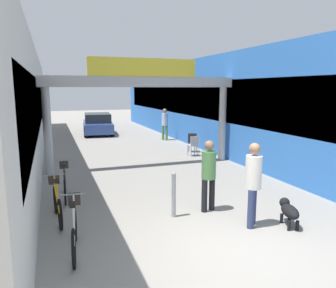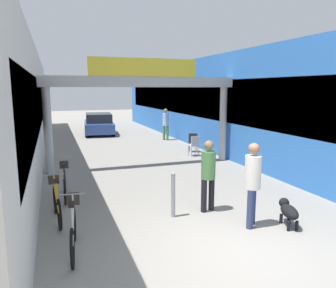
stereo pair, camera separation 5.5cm
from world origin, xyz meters
TOP-DOWN VIEW (x-y plane):
  - ground_plane at (0.00, 0.00)m, footprint 80.00×80.00m
  - storefront_left at (-5.09, 11.00)m, footprint 3.00×26.00m
  - storefront_right at (5.09, 11.00)m, footprint 3.00×26.00m
  - arcade_sign_gateway at (0.00, 6.94)m, footprint 7.40×0.47m
  - pedestrian_with_dog at (0.71, 0.89)m, footprint 0.48×0.48m
  - pedestrian_companion at (0.24, 2.01)m, footprint 0.42×0.42m
  - pedestrian_carrying_crate at (2.85, 12.66)m, footprint 0.48×0.48m
  - dog_on_leash at (1.47, 0.65)m, footprint 0.46×0.78m
  - bicycle_silver_nearest at (-2.94, 1.08)m, footprint 0.46×1.69m
  - bicycle_orange_second at (-3.20, 2.69)m, footprint 0.46×1.69m
  - bicycle_black_third at (-2.97, 4.22)m, footprint 0.46×1.69m
  - bollard_post_metal at (-0.68, 1.94)m, footprint 0.10×0.10m
  - cafe_chair_aluminium_nearer at (2.56, 8.02)m, footprint 0.42×0.42m
  - cafe_chair_black_farther at (2.88, 8.87)m, footprint 0.54×0.54m
  - parked_car_blue at (-0.37, 16.60)m, footprint 2.10×4.14m

SIDE VIEW (x-z plane):
  - ground_plane at x=0.00m, z-range 0.00..0.00m
  - dog_on_leash at x=1.47m, z-range 0.07..0.61m
  - bicycle_silver_nearest at x=-2.94m, z-range -0.05..0.93m
  - bicycle_orange_second at x=-3.20m, z-range -0.05..0.93m
  - bicycle_black_third at x=-2.97m, z-range -0.05..0.93m
  - bollard_post_metal at x=-0.68m, z-range 0.01..1.07m
  - cafe_chair_aluminium_nearer at x=2.56m, z-range 0.10..0.99m
  - cafe_chair_black_farther at x=2.88m, z-range 0.10..0.99m
  - parked_car_blue at x=-0.37m, z-range -0.02..1.31m
  - pedestrian_companion at x=0.24m, z-range 0.13..1.85m
  - pedestrian_carrying_crate at x=2.85m, z-range 0.14..1.93m
  - pedestrian_with_dog at x=0.71m, z-range 0.14..1.96m
  - storefront_left at x=-5.09m, z-range 0.00..4.36m
  - storefront_right at x=5.09m, z-range 0.00..4.36m
  - arcade_sign_gateway at x=0.00m, z-range 0.83..4.82m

